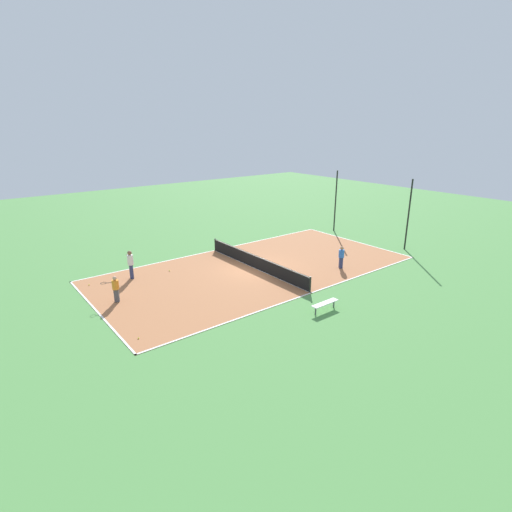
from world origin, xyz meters
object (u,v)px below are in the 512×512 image
object	(u,v)px
bench	(325,304)
player_near_blue	(341,256)
player_near_white	(130,262)
fence_post_back_left	(336,201)
tennis_ball_near_net	(89,285)
tennis_ball_left_sideline	(169,271)
tennis_net	(256,262)
fence_post_back_right	(408,215)
player_center_orange	(115,287)
tennis_ball_midcourt	(138,338)

from	to	relation	value
bench	player_near_blue	world-z (taller)	player_near_blue
player_near_white	fence_post_back_left	bearing A→B (deg)	-77.57
player_near_blue	tennis_ball_near_net	world-z (taller)	player_near_blue
player_near_white	tennis_ball_left_sideline	world-z (taller)	player_near_white
tennis_net	player_near_blue	xyz separation A→B (m)	(3.38, 4.54, 0.34)
fence_post_back_right	bench	bearing A→B (deg)	-74.50
bench	player_center_orange	size ratio (longest dim) A/B	1.14
player_center_orange	tennis_ball_left_sideline	xyz separation A→B (m)	(-2.54, 4.36, -0.79)
bench	fence_post_back_left	world-z (taller)	fence_post_back_left
tennis_ball_left_sideline	tennis_ball_midcourt	xyz separation A→B (m)	(7.04, -5.00, 0.00)
tennis_ball_near_net	player_near_white	bearing A→B (deg)	79.60
bench	tennis_ball_midcourt	world-z (taller)	bench
player_near_blue	bench	bearing A→B (deg)	155.07
player_center_orange	tennis_ball_near_net	world-z (taller)	player_center_orange
tennis_ball_left_sideline	fence_post_back_left	distance (m)	16.72
player_center_orange	fence_post_back_left	size ratio (longest dim) A/B	0.27
fence_post_back_right	tennis_ball_midcourt	bearing A→B (deg)	-88.99
player_near_blue	tennis_ball_midcourt	xyz separation A→B (m)	(0.58, -14.31, -0.80)
player_near_blue	fence_post_back_right	bearing A→B (deg)	-60.26
tennis_net	player_near_white	world-z (taller)	player_near_white
fence_post_back_left	player_near_white	bearing A→B (deg)	-89.39
tennis_ball_midcourt	player_center_orange	bearing A→B (deg)	171.90
tennis_ball_midcourt	tennis_net	bearing A→B (deg)	112.03
fence_post_back_right	fence_post_back_left	bearing A→B (deg)	180.00
player_near_blue	tennis_ball_left_sideline	bearing A→B (deg)	86.55
player_near_white	tennis_net	bearing A→B (deg)	-103.35
tennis_ball_midcourt	fence_post_back_left	distance (m)	22.93
player_near_white	player_near_blue	world-z (taller)	player_near_white
bench	player_center_orange	xyz separation A→B (m)	(-7.66, -8.08, 0.46)
player_near_blue	tennis_net	bearing A→B (deg)	84.60
fence_post_back_left	tennis_ball_midcourt	bearing A→B (deg)	-70.69
bench	player_center_orange	world-z (taller)	player_center_orange
bench	fence_post_back_right	world-z (taller)	fence_post_back_right
player_near_white	player_near_blue	size ratio (longest dim) A/B	1.21
fence_post_back_right	player_near_blue	bearing A→B (deg)	-91.56
player_center_orange	tennis_ball_midcourt	bearing A→B (deg)	109.90
player_center_orange	tennis_ball_midcourt	size ratio (longest dim) A/B	21.53
tennis_net	bench	xyz separation A→B (m)	(7.12, -1.06, -0.12)
bench	player_near_blue	xyz separation A→B (m)	(-3.74, 5.59, 0.47)
tennis_net	fence_post_back_left	world-z (taller)	fence_post_back_left
player_near_blue	fence_post_back_left	world-z (taller)	fence_post_back_left
player_near_blue	tennis_ball_left_sideline	xyz separation A→B (m)	(-6.46, -9.32, -0.80)
tennis_ball_near_net	player_near_blue	bearing A→B (deg)	63.06
tennis_ball_near_net	fence_post_back_left	xyz separation A→B (m)	(0.25, 21.37, 2.63)
player_near_white	tennis_ball_near_net	bearing A→B (deg)	91.42
player_center_orange	tennis_net	bearing A→B (deg)	-155.38
fence_post_back_left	tennis_ball_near_net	bearing A→B (deg)	-90.67
player_near_white	player_near_blue	distance (m)	13.53
fence_post_back_left	fence_post_back_right	distance (m)	7.15
bench	player_near_white	size ratio (longest dim) A/B	0.93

